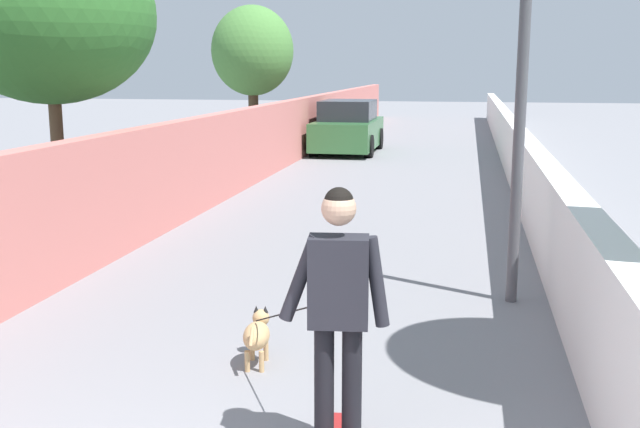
{
  "coord_description": "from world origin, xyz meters",
  "views": [
    {
      "loc": [
        -2.55,
        -1.77,
        2.5
      ],
      "look_at": [
        4.96,
        -0.3,
        1.0
      ],
      "focal_mm": 42.24,
      "sensor_mm": 36.0,
      "label": 1
    }
  ],
  "objects_px": {
    "tree_left_near": "(49,16)",
    "dog": "(257,334)",
    "car_near": "(348,128)",
    "tree_left_mid": "(252,51)",
    "lamp_post": "(524,31)",
    "person_skateboarder": "(338,296)"
  },
  "relations": [
    {
      "from": "lamp_post",
      "to": "car_near",
      "type": "xyz_separation_m",
      "value": [
        14.01,
        4.0,
        -2.14
      ]
    },
    {
      "from": "dog",
      "to": "person_skateboarder",
      "type": "bearing_deg",
      "value": -145.47
    },
    {
      "from": "tree_left_near",
      "to": "dog",
      "type": "height_order",
      "value": "tree_left_near"
    },
    {
      "from": "lamp_post",
      "to": "tree_left_mid",
      "type": "bearing_deg",
      "value": 26.59
    },
    {
      "from": "tree_left_near",
      "to": "person_skateboarder",
      "type": "relative_size",
      "value": 2.65
    },
    {
      "from": "lamp_post",
      "to": "person_skateboarder",
      "type": "relative_size",
      "value": 2.46
    },
    {
      "from": "dog",
      "to": "car_near",
      "type": "bearing_deg",
      "value": 6.28
    },
    {
      "from": "lamp_post",
      "to": "dog",
      "type": "height_order",
      "value": "lamp_post"
    },
    {
      "from": "person_skateboarder",
      "to": "tree_left_mid",
      "type": "bearing_deg",
      "value": 17.71
    },
    {
      "from": "tree_left_mid",
      "to": "dog",
      "type": "relative_size",
      "value": 2.59
    },
    {
      "from": "tree_left_mid",
      "to": "car_near",
      "type": "height_order",
      "value": "tree_left_mid"
    },
    {
      "from": "car_near",
      "to": "lamp_post",
      "type": "bearing_deg",
      "value": -164.05
    },
    {
      "from": "person_skateboarder",
      "to": "dog",
      "type": "height_order",
      "value": "person_skateboarder"
    },
    {
      "from": "tree_left_near",
      "to": "dog",
      "type": "distance_m",
      "value": 6.63
    },
    {
      "from": "tree_left_near",
      "to": "person_skateboarder",
      "type": "xyz_separation_m",
      "value": [
        -5.54,
        -5.12,
        -2.14
      ]
    },
    {
      "from": "lamp_post",
      "to": "car_near",
      "type": "bearing_deg",
      "value": 15.95
    },
    {
      "from": "tree_left_near",
      "to": "dog",
      "type": "relative_size",
      "value": 2.72
    },
    {
      "from": "person_skateboarder",
      "to": "car_near",
      "type": "height_order",
      "value": "person_skateboarder"
    },
    {
      "from": "lamp_post",
      "to": "dog",
      "type": "bearing_deg",
      "value": 135.29
    },
    {
      "from": "car_near",
      "to": "tree_left_mid",
      "type": "bearing_deg",
      "value": 101.24
    },
    {
      "from": "tree_left_near",
      "to": "lamp_post",
      "type": "distance_m",
      "value": 6.72
    },
    {
      "from": "person_skateboarder",
      "to": "lamp_post",
      "type": "bearing_deg",
      "value": -19.93
    }
  ]
}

